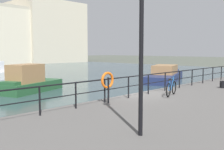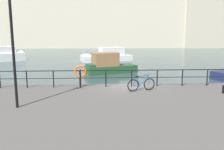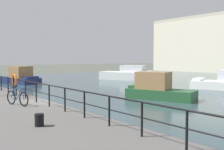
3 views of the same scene
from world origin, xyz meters
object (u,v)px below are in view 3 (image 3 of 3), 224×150
moored_white_yacht (157,89)px  parked_bicycle (17,98)px  moored_harbor_tender (20,77)px  life_ring_stand (14,80)px  mooring_bollard (39,120)px  moored_small_launch (128,74)px

moored_white_yacht → parked_bicycle: moored_white_yacht is taller
moored_white_yacht → moored_harbor_tender: size_ratio=0.87×
moored_harbor_tender → life_ring_stand: 19.75m
moored_harbor_tender → life_ring_stand: bearing=-37.2°
mooring_bollard → life_ring_stand: size_ratio=0.31×
moored_harbor_tender → moored_white_yacht: bearing=-6.2°
moored_white_yacht → life_ring_stand: (-2.14, -10.78, 1.06)m
mooring_bollard → life_ring_stand: 8.54m
moored_small_launch → mooring_bollard: 32.67m
moored_harbor_tender → moored_small_launch: moored_harbor_tender is taller
moored_small_launch → parked_bicycle: (17.79, -22.92, 0.47)m
moored_white_yacht → moored_harbor_tender: bearing=-9.0°
life_ring_stand → parked_bicycle: bearing=-15.9°
moored_harbor_tender → life_ring_stand: size_ratio=4.80×
parked_bicycle → life_ring_stand: 3.82m
moored_small_launch → parked_bicycle: 29.02m
moored_small_launch → life_ring_stand: life_ring_stand is taller
parked_bicycle → moored_small_launch: bearing=112.1°
moored_small_launch → moored_white_yacht: bearing=-61.4°
mooring_bollard → life_ring_stand: bearing=167.5°
mooring_bollard → life_ring_stand: life_ring_stand is taller
moored_white_yacht → life_ring_stand: 11.04m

